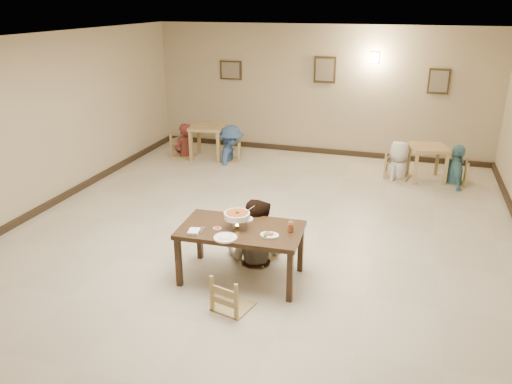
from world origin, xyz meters
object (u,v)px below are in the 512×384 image
(drink_glass, at_px, (291,227))
(bg_chair_ll, at_px, (184,135))
(main_diner, at_px, (255,200))
(bg_table_right, at_px, (428,153))
(bg_diner_b, at_px, (230,126))
(chair_far, at_px, (258,222))
(bg_table_left, at_px, (208,132))
(main_table, at_px, (241,233))
(bg_diner_c, at_px, (401,142))
(chair_near, at_px, (233,275))
(bg_chair_lr, at_px, (231,142))
(bg_chair_rr, at_px, (457,161))
(bg_diner_a, at_px, (183,123))
(bg_diner_d, at_px, (460,145))
(curry_warmer, at_px, (237,216))
(bg_chair_rl, at_px, (399,154))

(drink_glass, relative_size, bg_chair_ll, 0.13)
(main_diner, distance_m, bg_table_right, 4.91)
(bg_chair_ll, distance_m, bg_diner_b, 1.20)
(chair_far, bearing_deg, bg_table_left, 136.69)
(main_table, bearing_deg, bg_diner_c, 66.70)
(chair_near, xyz_separation_m, bg_diner_c, (1.70, 5.53, 0.33))
(bg_chair_lr, bearing_deg, bg_chair_ll, -103.68)
(chair_near, xyz_separation_m, bg_table_left, (-2.63, 5.62, 0.19))
(chair_far, relative_size, bg_diner_c, 0.70)
(bg_chair_rr, distance_m, bg_diner_b, 4.89)
(main_table, height_order, chair_far, chair_far)
(bg_diner_a, distance_m, bg_diner_c, 4.91)
(bg_diner_b, distance_m, bg_diner_d, 4.87)
(main_diner, height_order, curry_warmer, main_diner)
(bg_chair_ll, bearing_deg, bg_table_left, -66.40)
(bg_diner_c, distance_m, bg_diner_d, 1.13)
(bg_diner_c, xyz_separation_m, bg_diner_d, (1.13, -0.06, 0.04))
(chair_near, xyz_separation_m, bg_chair_lr, (-2.05, 5.56, 0.01))
(bg_diner_c, bearing_deg, bg_diner_d, 106.56)
(bg_chair_lr, distance_m, bg_diner_d, 4.89)
(drink_glass, bearing_deg, main_diner, 142.25)
(chair_near, distance_m, bg_table_left, 6.21)
(bg_diner_d, bearing_deg, bg_table_right, 74.04)
(bg_diner_a, bearing_deg, chair_far, 59.95)
(main_diner, relative_size, bg_chair_lr, 2.01)
(drink_glass, relative_size, bg_chair_rr, 0.15)
(main_table, bearing_deg, bg_chair_ll, 119.74)
(bg_chair_ll, bearing_deg, curry_warmer, -131.92)
(chair_near, distance_m, bg_diner_b, 5.94)
(bg_chair_lr, distance_m, bg_chair_rl, 3.74)
(chair_near, distance_m, curry_warmer, 0.84)
(drink_glass, relative_size, bg_diner_b, 0.08)
(bg_table_left, bearing_deg, bg_chair_rr, -1.59)
(bg_diner_b, bearing_deg, main_diner, -164.05)
(bg_table_left, bearing_deg, bg_chair_ll, -172.56)
(drink_glass, bearing_deg, bg_chair_rl, 76.00)
(bg_chair_rl, distance_m, bg_diner_a, 4.92)
(bg_chair_lr, bearing_deg, drink_glass, 13.58)
(drink_glass, bearing_deg, bg_diner_a, 127.96)
(chair_near, distance_m, bg_diner_a, 6.42)
(bg_table_left, distance_m, bg_table_right, 4.89)
(bg_diner_a, bearing_deg, bg_chair_ll, 23.47)
(main_table, bearing_deg, bg_chair_rl, 66.70)
(bg_chair_ll, bearing_deg, bg_table_right, -73.81)
(curry_warmer, relative_size, drink_glass, 2.68)
(chair_far, relative_size, bg_chair_rr, 1.15)
(chair_near, xyz_separation_m, drink_glass, (0.51, 0.77, 0.36))
(chair_near, relative_size, bg_diner_d, 0.55)
(bg_chair_ll, height_order, bg_chair_rr, bg_chair_ll)
(chair_far, height_order, bg_table_left, chair_far)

